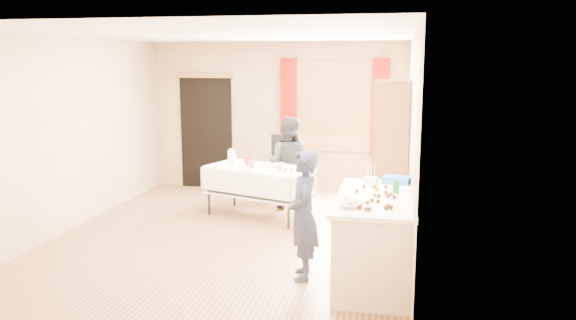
% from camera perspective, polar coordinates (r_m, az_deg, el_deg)
% --- Properties ---
extents(floor, '(4.50, 5.50, 0.02)m').
position_cam_1_polar(floor, '(7.49, -5.62, -7.77)').
color(floor, '#9E7047').
rests_on(floor, ground).
extents(ceiling, '(4.50, 5.50, 0.02)m').
position_cam_1_polar(ceiling, '(7.14, -5.99, 12.68)').
color(ceiling, white).
rests_on(ceiling, floor).
extents(wall_back, '(4.50, 0.02, 2.60)m').
position_cam_1_polar(wall_back, '(9.85, -1.10, 4.36)').
color(wall_back, tan).
rests_on(wall_back, floor).
extents(wall_front, '(4.50, 0.02, 2.60)m').
position_cam_1_polar(wall_front, '(4.67, -15.72, -2.40)').
color(wall_front, tan).
rests_on(wall_front, floor).
extents(wall_left, '(0.02, 5.50, 2.60)m').
position_cam_1_polar(wall_left, '(8.15, -21.20, 2.49)').
color(wall_left, tan).
rests_on(wall_left, floor).
extents(wall_right, '(0.02, 5.50, 2.60)m').
position_cam_1_polar(wall_right, '(6.89, 12.50, 1.66)').
color(wall_right, tan).
rests_on(wall_right, floor).
extents(window_frame, '(1.32, 0.06, 1.52)m').
position_cam_1_polar(window_frame, '(9.63, 4.69, 5.39)').
color(window_frame, olive).
rests_on(window_frame, wall_back).
extents(window_pane, '(1.20, 0.02, 1.40)m').
position_cam_1_polar(window_pane, '(9.62, 4.68, 5.39)').
color(window_pane, white).
rests_on(window_pane, wall_back).
extents(curtain_left, '(0.28, 0.06, 1.65)m').
position_cam_1_polar(curtain_left, '(9.70, 0.06, 5.46)').
color(curtain_left, '#8A0E05').
rests_on(curtain_left, wall_back).
extents(curtain_right, '(0.28, 0.06, 1.65)m').
position_cam_1_polar(curtain_right, '(9.52, 9.34, 5.24)').
color(curtain_right, '#8A0E05').
rests_on(curtain_right, wall_back).
extents(doorway, '(0.95, 0.04, 2.00)m').
position_cam_1_polar(doorway, '(10.21, -8.28, 2.77)').
color(doorway, black).
rests_on(doorway, floor).
extents(door_lintel, '(1.05, 0.06, 0.08)m').
position_cam_1_polar(door_lintel, '(10.11, -8.49, 8.49)').
color(door_lintel, olive).
rests_on(door_lintel, wall_back).
extents(cabinet, '(0.50, 0.60, 2.01)m').
position_cam_1_polar(cabinet, '(8.18, 10.36, 0.94)').
color(cabinet, brown).
rests_on(cabinet, floor).
extents(counter, '(0.79, 1.67, 0.91)m').
position_cam_1_polar(counter, '(5.95, 8.80, -7.93)').
color(counter, '#F2DEC1').
rests_on(counter, floor).
extents(party_table, '(1.72, 1.27, 0.75)m').
position_cam_1_polar(party_table, '(8.26, -2.94, -2.76)').
color(party_table, black).
rests_on(party_table, floor).
extents(chair, '(0.50, 0.50, 1.08)m').
position_cam_1_polar(chair, '(9.20, -0.72, -2.21)').
color(chair, black).
rests_on(chair, floor).
extents(girl, '(0.62, 0.51, 1.37)m').
position_cam_1_polar(girl, '(5.89, 1.56, -5.61)').
color(girl, '#1F2540').
rests_on(girl, floor).
extents(woman, '(0.86, 0.75, 1.44)m').
position_cam_1_polar(woman, '(8.68, 0.08, -0.29)').
color(woman, black).
rests_on(woman, floor).
extents(soda_can, '(0.08, 0.08, 0.12)m').
position_cam_1_polar(soda_can, '(5.96, 10.93, -2.78)').
color(soda_can, '#0D7720').
rests_on(soda_can, counter).
extents(mixing_bowl, '(0.33, 0.33, 0.06)m').
position_cam_1_polar(mixing_bowl, '(5.34, 6.21, -4.51)').
color(mixing_bowl, white).
rests_on(mixing_bowl, counter).
extents(foam_block, '(0.17, 0.14, 0.08)m').
position_cam_1_polar(foam_block, '(6.36, 8.41, -2.10)').
color(foam_block, white).
rests_on(foam_block, counter).
extents(blue_basket, '(0.34, 0.26, 0.08)m').
position_cam_1_polar(blue_basket, '(6.45, 10.97, -2.00)').
color(blue_basket, blue).
rests_on(blue_basket, counter).
extents(pitcher, '(0.13, 0.13, 0.22)m').
position_cam_1_polar(pitcher, '(8.35, -5.77, 0.23)').
color(pitcher, silver).
rests_on(pitcher, party_table).
extents(cup_red, '(0.28, 0.28, 0.11)m').
position_cam_1_polar(cup_red, '(8.33, -4.03, -0.13)').
color(cup_red, red).
rests_on(cup_red, party_table).
extents(cup_rainbow, '(0.17, 0.17, 0.11)m').
position_cam_1_polar(cup_rainbow, '(8.08, -3.72, -0.45)').
color(cup_rainbow, red).
rests_on(cup_rainbow, party_table).
extents(small_bowl, '(0.29, 0.29, 0.06)m').
position_cam_1_polar(small_bowl, '(8.14, -0.91, -0.55)').
color(small_bowl, white).
rests_on(small_bowl, party_table).
extents(pastry_tray, '(0.33, 0.29, 0.02)m').
position_cam_1_polar(pastry_tray, '(7.80, -0.24, -1.16)').
color(pastry_tray, white).
rests_on(pastry_tray, party_table).
extents(bottle, '(0.12, 0.12, 0.16)m').
position_cam_1_polar(bottle, '(8.69, -5.62, 0.42)').
color(bottle, white).
rests_on(bottle, party_table).
extents(cake_balls, '(0.51, 1.01, 0.04)m').
position_cam_1_polar(cake_balls, '(5.62, 8.72, -3.91)').
color(cake_balls, '#3F2314').
rests_on(cake_balls, counter).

